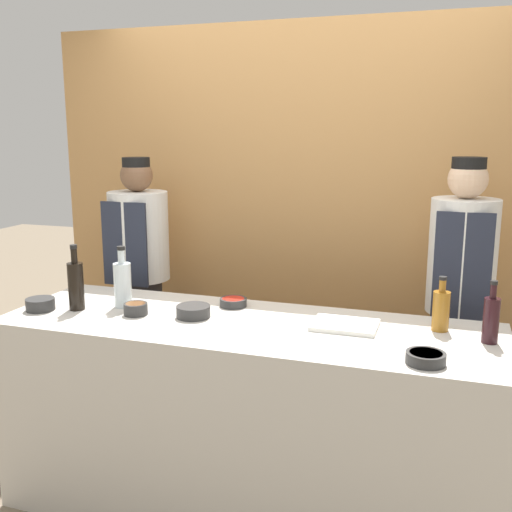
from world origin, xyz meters
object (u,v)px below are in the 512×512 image
(sauce_bowl_red, at_px, (233,302))
(sauce_bowl_yellow, at_px, (40,304))
(sauce_bowl_purple, at_px, (426,357))
(sauce_bowl_white, at_px, (193,311))
(cutting_board, at_px, (345,325))
(chef_left, at_px, (141,282))
(bottle_soy, at_px, (76,284))
(bottle_amber, at_px, (441,310))
(bottle_wine, at_px, (491,319))
(chef_right, at_px, (459,306))
(sauce_bowl_brown, at_px, (136,308))
(bottle_clear, at_px, (123,283))

(sauce_bowl_red, xyz_separation_m, sauce_bowl_yellow, (-0.86, -0.35, 0.01))
(sauce_bowl_purple, xyz_separation_m, sauce_bowl_white, (-1.05, 0.25, 0.01))
(cutting_board, bearing_deg, chef_left, 155.71)
(chef_left, bearing_deg, cutting_board, -24.29)
(bottle_soy, xyz_separation_m, chef_left, (-0.07, 0.75, -0.18))
(sauce_bowl_yellow, relative_size, bottle_amber, 0.57)
(bottle_wine, xyz_separation_m, chef_left, (-1.95, 0.62, -0.15))
(chef_right, bearing_deg, sauce_bowl_red, -156.59)
(sauce_bowl_purple, relative_size, chef_right, 0.09)
(sauce_bowl_red, distance_m, chef_right, 1.16)
(sauce_bowl_purple, bearing_deg, chef_left, 151.42)
(sauce_bowl_brown, bearing_deg, sauce_bowl_red, 34.99)
(sauce_bowl_purple, height_order, cutting_board, sauce_bowl_purple)
(cutting_board, distance_m, bottle_clear, 1.10)
(bottle_wine, xyz_separation_m, bottle_soy, (-1.88, -0.13, 0.02))
(sauce_bowl_white, bearing_deg, bottle_wine, 2.91)
(chef_left, bearing_deg, chef_right, -0.00)
(bottle_clear, relative_size, bottle_soy, 0.95)
(bottle_amber, bearing_deg, sauce_bowl_red, 176.46)
(sauce_bowl_brown, xyz_separation_m, bottle_wine, (1.57, 0.12, 0.07))
(sauce_bowl_red, relative_size, bottle_clear, 0.44)
(cutting_board, height_order, bottle_clear, bottle_clear)
(cutting_board, xyz_separation_m, bottle_wine, (0.60, -0.01, 0.09))
(sauce_bowl_yellow, distance_m, bottle_wine, 2.05)
(sauce_bowl_purple, height_order, bottle_soy, bottle_soy)
(bottle_wine, distance_m, chef_right, 0.64)
(bottle_wine, relative_size, chef_left, 0.16)
(sauce_bowl_brown, xyz_separation_m, sauce_bowl_white, (0.27, 0.05, -0.00))
(bottle_amber, height_order, chef_left, chef_left)
(sauce_bowl_brown, height_order, sauce_bowl_white, same)
(sauce_bowl_red, relative_size, bottle_soy, 0.42)
(sauce_bowl_yellow, bearing_deg, sauce_bowl_white, 9.83)
(sauce_bowl_yellow, relative_size, bottle_clear, 0.45)
(bottle_soy, bearing_deg, bottle_clear, 30.61)
(bottle_soy, distance_m, chef_right, 1.92)
(sauce_bowl_brown, height_order, chef_right, chef_right)
(cutting_board, height_order, bottle_wine, bottle_wine)
(sauce_bowl_white, relative_size, chef_left, 0.10)
(sauce_bowl_red, distance_m, bottle_soy, 0.76)
(sauce_bowl_white, distance_m, bottle_soy, 0.60)
(bottle_soy, bearing_deg, sauce_bowl_white, 6.26)
(sauce_bowl_yellow, height_order, bottle_soy, bottle_soy)
(bottle_clear, distance_m, chef_left, 0.71)
(sauce_bowl_red, xyz_separation_m, bottle_clear, (-0.51, -0.17, 0.10))
(bottle_wine, xyz_separation_m, bottle_amber, (-0.20, 0.10, -0.01))
(sauce_bowl_yellow, distance_m, cutting_board, 1.46)
(sauce_bowl_purple, xyz_separation_m, bottle_wine, (0.24, 0.31, 0.08))
(sauce_bowl_purple, relative_size, bottle_clear, 0.49)
(sauce_bowl_red, height_order, bottle_wine, bottle_wine)
(bottle_clear, xyz_separation_m, chef_right, (1.57, 0.63, -0.15))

